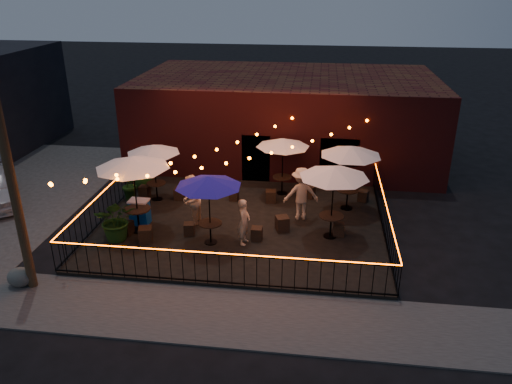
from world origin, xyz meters
TOP-DOWN VIEW (x-y plane):
  - ground at (0.00, 0.00)m, footprint 110.00×110.00m
  - patio at (0.00, 2.00)m, footprint 10.00×8.00m
  - sidewalk at (0.00, -3.25)m, footprint 18.00×2.50m
  - brick_building at (1.00, 9.99)m, footprint 14.00×8.00m
  - utility_pole at (-5.40, -2.60)m, footprint 0.26×0.26m
  - fence_front at (0.00, -2.00)m, footprint 10.00×0.04m
  - fence_left at (-5.00, 2.00)m, footprint 0.04×8.00m
  - fence_right at (5.00, 2.00)m, footprint 0.04×8.00m
  - festoon_lights at (-1.01, 1.70)m, footprint 10.02×8.72m
  - cafe_table_0 at (-3.43, 0.90)m, footprint 2.71×2.71m
  - cafe_table_1 at (-3.64, 3.57)m, footprint 2.08×2.08m
  - cafe_table_2 at (-0.78, 0.39)m, footprint 2.73×2.73m
  - cafe_table_3 at (1.23, 4.80)m, footprint 2.49×2.49m
  - cafe_table_4 at (3.17, 1.33)m, footprint 2.75×2.75m
  - cafe_table_5 at (3.80, 3.69)m, footprint 2.97×2.97m
  - bistro_chair_0 at (-3.78, 0.63)m, footprint 0.47×0.47m
  - bistro_chair_1 at (-2.94, 0.17)m, footprint 0.54×0.54m
  - bistro_chair_2 at (-4.22, 3.78)m, footprint 0.40×0.40m
  - bistro_chair_3 at (-2.77, 3.72)m, footprint 0.39×0.39m
  - bistro_chair_4 at (-1.63, 0.86)m, footprint 0.41×0.41m
  - bistro_chair_5 at (0.71, 0.82)m, footprint 0.37×0.37m
  - bistro_chair_6 at (-0.60, 3.91)m, footprint 0.37×0.37m
  - bistro_chair_7 at (0.87, 3.92)m, footprint 0.44×0.44m
  - bistro_chair_8 at (1.50, 1.59)m, footprint 0.55×0.55m
  - bistro_chair_9 at (3.45, 1.46)m, footprint 0.38×0.38m
  - bistro_chair_10 at (2.35, 4.57)m, footprint 0.52×0.52m
  - bistro_chair_11 at (4.47, 4.47)m, footprint 0.47×0.47m
  - patron_a at (0.33, 0.51)m, footprint 0.45×0.62m
  - patron_b at (-1.72, 1.64)m, footprint 0.79×0.97m
  - patron_c at (2.09, 2.61)m, footprint 1.39×0.97m
  - potted_shrub_a at (-3.91, 0.22)m, footprint 1.60×1.48m
  - potted_shrub_b at (-4.60, 3.41)m, footprint 0.82×0.71m
  - potted_shrub_c at (-4.53, 4.53)m, footprint 0.98×0.98m
  - cooler at (-3.57, 1.45)m, footprint 0.72×0.53m
  - boulder at (-5.75, -2.62)m, footprint 0.96×0.87m

SIDE VIEW (x-z plane):
  - ground at x=0.00m, z-range 0.00..0.00m
  - sidewalk at x=0.00m, z-range 0.00..0.05m
  - patio at x=0.00m, z-range 0.00..0.15m
  - boulder at x=-5.75m, z-range 0.00..0.63m
  - bistro_chair_6 at x=-0.60m, z-range 0.15..0.55m
  - bistro_chair_4 at x=-1.63m, z-range 0.15..0.57m
  - bistro_chair_5 at x=0.71m, z-range 0.15..0.58m
  - bistro_chair_11 at x=4.47m, z-range 0.15..0.58m
  - bistro_chair_9 at x=3.45m, z-range 0.15..0.59m
  - bistro_chair_2 at x=-4.22m, z-range 0.15..0.60m
  - bistro_chair_3 at x=-2.77m, z-range 0.15..0.61m
  - bistro_chair_0 at x=-3.78m, z-range 0.15..0.61m
  - bistro_chair_7 at x=0.87m, z-range 0.15..0.62m
  - bistro_chair_10 at x=2.35m, z-range 0.15..0.64m
  - bistro_chair_8 at x=1.50m, z-range 0.15..0.66m
  - bistro_chair_1 at x=-2.94m, z-range 0.15..0.67m
  - cooler at x=-3.57m, z-range 0.16..1.07m
  - fence_front at x=0.00m, z-range 0.14..1.18m
  - fence_left at x=-5.00m, z-range 0.14..1.18m
  - fence_right at x=5.00m, z-range 0.14..1.18m
  - potted_shrub_b at x=-4.60m, z-range 0.15..1.44m
  - potted_shrub_c at x=-4.53m, z-range 0.15..1.60m
  - potted_shrub_a at x=-3.91m, z-range 0.15..1.63m
  - patron_a at x=0.33m, z-range 0.15..1.73m
  - patron_b at x=-1.72m, z-range 0.15..2.00m
  - patron_c at x=2.09m, z-range 0.15..2.11m
  - brick_building at x=1.00m, z-range 0.00..4.00m
  - cafe_table_1 at x=-3.64m, z-range 1.09..3.37m
  - cafe_table_3 at x=1.23m, z-range 1.12..3.47m
  - cafe_table_2 at x=-0.78m, z-range 1.13..3.50m
  - cafe_table_5 at x=3.80m, z-range 1.18..3.69m
  - cafe_table_4 at x=3.17m, z-range 1.20..3.74m
  - festoon_lights at x=-1.01m, z-range 1.86..3.18m
  - cafe_table_0 at x=-3.43m, z-range 1.28..4.02m
  - utility_pole at x=-5.40m, z-range 0.00..8.00m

